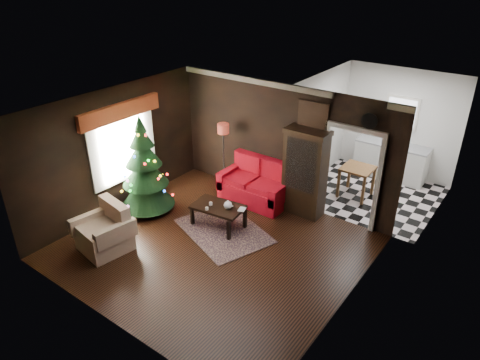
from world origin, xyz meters
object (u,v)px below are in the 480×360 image
Objects in this scene: loveseat at (255,182)px; floor_lamp at (224,158)px; teapot at (228,205)px; christmas_tree at (144,168)px; kitchen_table at (356,182)px; curio_cabinet at (305,174)px; armchair at (103,229)px; coffee_table at (218,216)px; wall_clock at (370,121)px.

loveseat is 1.04m from floor_lamp.
christmas_tree is at bearing -167.54° from teapot.
floor_lamp is 2.33× the size of kitchen_table.
teapot is at bearing 12.46° from christmas_tree.
loveseat is at bearing 45.43° from christmas_tree.
christmas_tree is (-2.90, -1.99, 0.10)m from curio_cabinet.
armchair is at bearing -124.62° from curio_cabinet.
coffee_table is (-1.17, -1.59, -0.70)m from curio_cabinet.
curio_cabinet reaches higher than teapot.
wall_clock reaches higher than teapot.
teapot is (0.24, 0.03, 0.34)m from coffee_table.
wall_clock reaches higher than armchair.
christmas_tree is at bearing -112.50° from floor_lamp.
teapot is at bearing -80.39° from loveseat.
armchair is at bearing -74.16° from christmas_tree.
floor_lamp is 1.62× the size of coffee_table.
loveseat is 1.36m from teapot.
loveseat is 2.27× the size of kitchen_table.
loveseat is at bearing -169.17° from curio_cabinet.
christmas_tree is 1.95m from coffee_table.
coffee_table is at bearing -121.08° from kitchen_table.
wall_clock reaches higher than kitchen_table.
christmas_tree reaches higher than loveseat.
christmas_tree is 11.53× the size of teapot.
wall_clock is at bearing 9.66° from loveseat.
armchair reaches higher than kitchen_table.
coffee_table is 5.39× the size of teapot.
coffee_table is at bearing 66.38° from armchair.
coffee_table is at bearing 13.28° from christmas_tree.
armchair is at bearing -111.36° from loveseat.
teapot is at bearing -49.21° from floor_lamp.
christmas_tree is 2.14× the size of coffee_table.
curio_cabinet is 2.53× the size of kitchen_table.
loveseat is 2.45m from kitchen_table.
coffee_table is 0.42m from teapot.
curio_cabinet is 2.09m from coffee_table.
loveseat is 2.55m from christmas_tree.
wall_clock is 2.43m from kitchen_table.
christmas_tree is 7.22× the size of wall_clock.
loveseat reaches higher than coffee_table.
christmas_tree is at bearing -136.02° from kitchen_table.
floor_lamp is 0.76× the size of christmas_tree.
christmas_tree is at bearing -134.57° from loveseat.
coffee_table is 1.44× the size of kitchen_table.
floor_lamp is 1.87× the size of armchair.
coffee_table is 3.37× the size of wall_clock.
wall_clock is at bearing 55.15° from armchair.
kitchen_table reaches higher than teapot.
christmas_tree is 2.07m from teapot.
wall_clock reaches higher than coffee_table.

